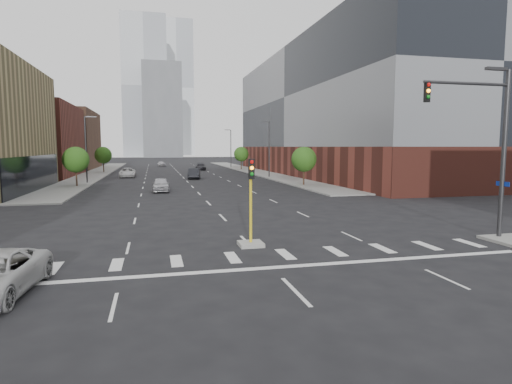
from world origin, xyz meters
name	(u,v)px	position (x,y,z in m)	size (l,w,h in m)	color
ground	(317,313)	(0.00, 0.00, 0.00)	(400.00, 400.00, 0.00)	black
sidewalk_left_far	(98,173)	(-15.00, 74.00, 0.07)	(5.00, 92.00, 0.15)	gray
sidewalk_right_far	(252,171)	(15.00, 74.00, 0.07)	(5.00, 92.00, 0.15)	gray
building_left_far_a	(9,141)	(-27.50, 66.00, 6.00)	(20.00, 22.00, 12.00)	brown
building_left_far_b	(47,140)	(-27.50, 92.00, 6.50)	(20.00, 24.00, 13.00)	brown
building_right_main	(348,113)	(29.50, 60.00, 11.00)	(24.00, 70.00, 22.00)	brown
tower_left	(145,88)	(-8.00, 220.00, 35.00)	(22.00, 22.00, 70.00)	#B2B7BC
tower_right	(176,90)	(10.00, 260.00, 40.00)	(20.00, 20.00, 80.00)	#B2B7BC
tower_mid	(162,111)	(0.00, 200.00, 22.00)	(18.00, 18.00, 44.00)	slate
median_traffic_signal	(251,227)	(0.00, 8.97, 0.97)	(1.20, 1.20, 4.40)	#999993
mast_arm_signal	(491,134)	(12.61, 7.50, 5.65)	(5.12, 0.90, 9.07)	#2D2D30
streetlight_right_a	(269,147)	(13.41, 55.00, 5.01)	(1.60, 0.22, 9.07)	#2D2D30
streetlight_right_b	(230,147)	(13.41, 90.00, 5.01)	(1.60, 0.22, 9.07)	#2D2D30
streetlight_left	(86,147)	(-13.41, 50.00, 5.01)	(1.60, 0.22, 9.07)	#2D2D30
tree_left_near	(76,160)	(-14.00, 45.00, 3.39)	(3.20, 3.20, 4.85)	#382619
tree_left_far	(103,155)	(-14.00, 75.00, 3.39)	(3.20, 3.20, 4.85)	#382619
tree_right_near	(304,159)	(14.00, 40.00, 3.39)	(3.20, 3.20, 4.85)	#382619
tree_right_far	(241,154)	(14.00, 80.00, 3.39)	(3.20, 3.20, 4.85)	#382619
car_near_left	(161,185)	(-3.93, 37.03, 0.78)	(1.84, 4.58, 1.56)	#B4B4B9
car_mid_right	(194,173)	(1.50, 55.61, 0.82)	(1.74, 5.00, 1.65)	black
car_far_left	(127,173)	(-8.86, 61.38, 0.77)	(2.54, 5.51, 1.53)	silver
car_deep_right	(201,167)	(5.17, 80.24, 0.72)	(2.01, 4.94, 1.43)	black
car_distant	(161,164)	(-2.71, 99.01, 0.70)	(1.65, 4.11, 1.40)	#B9B8BE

